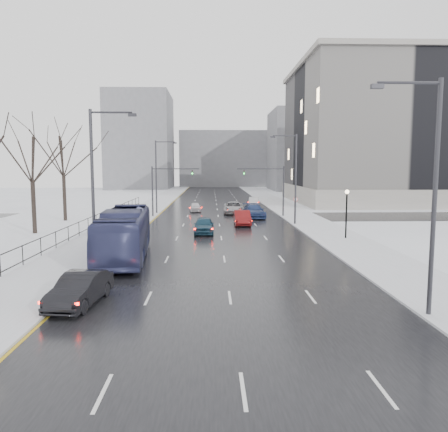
{
  "coord_description": "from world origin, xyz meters",
  "views": [
    {
      "loc": [
        -0.9,
        -7.84,
        6.42
      ],
      "look_at": [
        0.12,
        27.0,
        2.5
      ],
      "focal_mm": 35.0,
      "sensor_mm": 36.0,
      "label": 1
    }
  ],
  "objects": [
    {
      "name": "sedan_left_near",
      "position": [
        -6.99,
        12.04,
        0.79
      ],
      "size": [
        2.17,
        4.75,
        1.51
      ],
      "primitive_type": "imported",
      "rotation": [
        0.0,
        0.0,
        -0.13
      ],
      "color": "black",
      "rests_on": "road"
    },
    {
      "name": "streetlight_r_near",
      "position": [
        8.17,
        10.0,
        5.62
      ],
      "size": [
        2.95,
        0.25,
        10.0
      ],
      "color": "#2D2D33",
      "rests_on": "ground"
    },
    {
      "name": "sedan_right_far",
      "position": [
        4.5,
        46.9,
        0.88
      ],
      "size": [
        2.78,
        5.94,
        1.68
      ],
      "primitive_type": "imported",
      "rotation": [
        0.0,
        0.0,
        0.08
      ],
      "color": "navy",
      "rests_on": "road"
    },
    {
      "name": "iron_fence",
      "position": [
        -13.0,
        30.0,
        0.91
      ],
      "size": [
        0.06,
        70.0,
        1.3
      ],
      "color": "black",
      "rests_on": "sidewalk_left"
    },
    {
      "name": "sedan_center_near",
      "position": [
        -1.62,
        33.86,
        0.83
      ],
      "size": [
        1.88,
        4.66,
        1.59
      ],
      "primitive_type": "imported",
      "rotation": [
        0.0,
        0.0,
        0.0
      ],
      "color": "#1A3B4F",
      "rests_on": "road"
    },
    {
      "name": "bldg_far_right",
      "position": [
        28.0,
        115.0,
        11.0
      ],
      "size": [
        24.0,
        20.0,
        22.0
      ],
      "primitive_type": "cube",
      "color": "slate",
      "rests_on": "ground"
    },
    {
      "name": "sidewalk_left",
      "position": [
        -10.5,
        60.0,
        0.08
      ],
      "size": [
        5.0,
        150.0,
        0.16
      ],
      "primitive_type": "cube",
      "color": "silver",
      "rests_on": "ground"
    },
    {
      "name": "bus",
      "position": [
        -7.0,
        22.67,
        1.77
      ],
      "size": [
        4.03,
        12.64,
        3.46
      ],
      "primitive_type": "imported",
      "rotation": [
        0.0,
        0.0,
        0.09
      ],
      "color": "navy",
      "rests_on": "road"
    },
    {
      "name": "bldg_far_center",
      "position": [
        4.0,
        140.0,
        9.0
      ],
      "size": [
        30.0,
        18.0,
        18.0
      ],
      "primitive_type": "cube",
      "color": "slate",
      "rests_on": "ground"
    },
    {
      "name": "cross_road",
      "position": [
        0.0,
        48.0,
        0.02
      ],
      "size": [
        130.0,
        10.0,
        0.04
      ],
      "primitive_type": "cube",
      "color": "black",
      "rests_on": "ground"
    },
    {
      "name": "sidewalk_right",
      "position": [
        10.5,
        60.0,
        0.08
      ],
      "size": [
        5.0,
        150.0,
        0.16
      ],
      "primitive_type": "cube",
      "color": "silver",
      "rests_on": "ground"
    },
    {
      "name": "streetlight_l_near",
      "position": [
        -8.17,
        20.0,
        5.62
      ],
      "size": [
        2.95,
        0.25,
        10.0
      ],
      "color": "#2D2D33",
      "rests_on": "ground"
    },
    {
      "name": "sedan_right_distant",
      "position": [
        6.1,
        63.64,
        0.76
      ],
      "size": [
        2.05,
        4.54,
        1.45
      ],
      "primitive_type": "imported",
      "rotation": [
        0.0,
        0.0,
        -0.12
      ],
      "color": "#B9B7BC",
      "rests_on": "road"
    },
    {
      "name": "park_strip",
      "position": [
        -20.0,
        60.0,
        0.06
      ],
      "size": [
        14.0,
        150.0,
        0.12
      ],
      "primitive_type": "cube",
      "color": "white",
      "rests_on": "ground"
    },
    {
      "name": "road",
      "position": [
        0.0,
        60.0,
        0.02
      ],
      "size": [
        16.0,
        150.0,
        0.04
      ],
      "primitive_type": "cube",
      "color": "black",
      "rests_on": "ground"
    },
    {
      "name": "sedan_right_near",
      "position": [
        2.5,
        39.79,
        0.85
      ],
      "size": [
        1.72,
        4.92,
        1.62
      ],
      "primitive_type": "imported",
      "rotation": [
        0.0,
        0.0,
        0.0
      ],
      "color": "maroon",
      "rests_on": "road"
    },
    {
      "name": "lamppost_r_mid",
      "position": [
        11.0,
        30.0,
        2.94
      ],
      "size": [
        0.36,
        0.36,
        4.28
      ],
      "color": "black",
      "rests_on": "sidewalk_right"
    },
    {
      "name": "streetlight_r_mid",
      "position": [
        8.17,
        40.0,
        5.62
      ],
      "size": [
        2.95,
        0.25,
        10.0
      ],
      "color": "#2D2D33",
      "rests_on": "ground"
    },
    {
      "name": "mast_signal_right",
      "position": [
        7.33,
        48.0,
        4.11
      ],
      "size": [
        6.1,
        0.33,
        6.5
      ],
      "color": "#2D2D33",
      "rests_on": "ground"
    },
    {
      "name": "sedan_center_far",
      "position": [
        -3.2,
        54.61,
        0.7
      ],
      "size": [
        1.84,
        3.99,
        1.32
      ],
      "primitive_type": "imported",
      "rotation": [
        0.0,
        0.0,
        0.07
      ],
      "color": "silver",
      "rests_on": "road"
    },
    {
      "name": "no_uturn_sign",
      "position": [
        9.2,
        44.0,
        2.3
      ],
      "size": [
        0.6,
        0.06,
        2.7
      ],
      "color": "#2D2D33",
      "rests_on": "sidewalk_right"
    },
    {
      "name": "mast_signal_left",
      "position": [
        -7.33,
        48.0,
        4.11
      ],
      "size": [
        6.1,
        0.33,
        6.5
      ],
      "color": "#2D2D33",
      "rests_on": "ground"
    },
    {
      "name": "bldg_far_left",
      "position": [
        -22.0,
        125.0,
        14.0
      ],
      "size": [
        18.0,
        22.0,
        28.0
      ],
      "primitive_type": "cube",
      "color": "slate",
      "rests_on": "ground"
    },
    {
      "name": "streetlight_l_far",
      "position": [
        -8.17,
        52.0,
        5.62
      ],
      "size": [
        2.95,
        0.25,
        10.0
      ],
      "color": "#2D2D33",
      "rests_on": "ground"
    },
    {
      "name": "tree_park_d",
      "position": [
        -17.8,
        34.0,
        0.0
      ],
      "size": [
        8.75,
        8.75,
        12.5
      ],
      "primitive_type": null,
      "color": "black",
      "rests_on": "ground"
    },
    {
      "name": "sedan_right_cross",
      "position": [
        2.16,
        51.83,
        0.86
      ],
      "size": [
        2.84,
        5.94,
        1.63
      ],
      "primitive_type": "imported",
      "rotation": [
        0.0,
        0.0,
        -0.02
      ],
      "color": "#99989D",
      "rests_on": "road"
    },
    {
      "name": "civic_building",
      "position": [
        35.0,
        72.0,
        11.21
      ],
      "size": [
        41.0,
        31.0,
        24.8
      ],
      "color": "gray",
      "rests_on": "ground"
    },
    {
      "name": "tree_park_e",
      "position": [
        -18.2,
        44.0,
        0.0
      ],
      "size": [
        9.45,
        9.45,
        13.5
      ],
      "primitive_type": null,
      "color": "black",
      "rests_on": "ground"
    }
  ]
}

